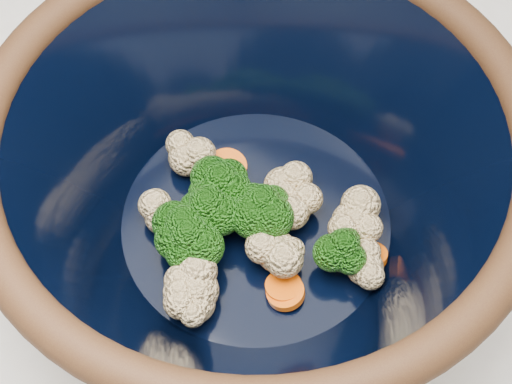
# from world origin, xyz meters

# --- Properties ---
(mixing_bowl) EXTENTS (0.38, 0.38, 0.16)m
(mixing_bowl) POSITION_xyz_m (-0.12, 0.05, 0.99)
(mixing_bowl) COLOR black
(mixing_bowl) RESTS_ON counter
(vegetable_pile) EXTENTS (0.19, 0.15, 0.05)m
(vegetable_pile) POSITION_xyz_m (-0.12, 0.03, 0.96)
(vegetable_pile) COLOR #608442
(vegetable_pile) RESTS_ON mixing_bowl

